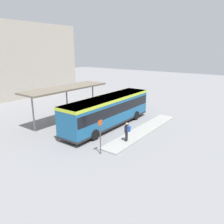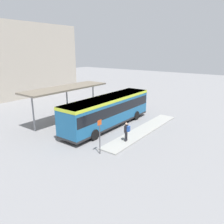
{
  "view_description": "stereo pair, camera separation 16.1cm",
  "coord_description": "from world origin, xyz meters",
  "px_view_note": "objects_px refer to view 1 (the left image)",
  "views": [
    {
      "loc": [
        -17.64,
        -13.45,
        7.94
      ],
      "look_at": [
        0.6,
        0.0,
        1.44
      ],
      "focal_mm": 35.0,
      "sensor_mm": 36.0,
      "label": 1
    },
    {
      "loc": [
        -17.55,
        -13.58,
        7.94
      ],
      "look_at": [
        0.6,
        0.0,
        1.44
      ],
      "focal_mm": 35.0,
      "sensor_mm": 36.0,
      "label": 2
    }
  ],
  "objects_px": {
    "pedestrian_waiting": "(127,131)",
    "bicycle_blue": "(130,103)",
    "bicycle_black": "(134,104)",
    "bicycle_orange": "(126,103)",
    "potted_planter_near_shelter": "(84,117)",
    "city_bus": "(109,109)",
    "platform_sign": "(100,135)"
  },
  "relations": [
    {
      "from": "city_bus",
      "to": "platform_sign",
      "type": "xyz_separation_m",
      "value": [
        -5.56,
        -3.42,
        -0.31
      ]
    },
    {
      "from": "bicycle_orange",
      "to": "pedestrian_waiting",
      "type": "bearing_deg",
      "value": -59.2
    },
    {
      "from": "bicycle_blue",
      "to": "platform_sign",
      "type": "relative_size",
      "value": 0.54
    },
    {
      "from": "bicycle_black",
      "to": "platform_sign",
      "type": "distance_m",
      "value": 15.51
    },
    {
      "from": "bicycle_black",
      "to": "potted_planter_near_shelter",
      "type": "relative_size",
      "value": 1.2
    },
    {
      "from": "pedestrian_waiting",
      "to": "potted_planter_near_shelter",
      "type": "relative_size",
      "value": 1.19
    },
    {
      "from": "bicycle_black",
      "to": "bicycle_orange",
      "type": "bearing_deg",
      "value": -169.09
    },
    {
      "from": "bicycle_orange",
      "to": "potted_planter_near_shelter",
      "type": "xyz_separation_m",
      "value": [
        -9.72,
        -0.8,
        0.37
      ]
    },
    {
      "from": "pedestrian_waiting",
      "to": "city_bus",
      "type": "bearing_deg",
      "value": -40.23
    },
    {
      "from": "pedestrian_waiting",
      "to": "bicycle_orange",
      "type": "relative_size",
      "value": 0.95
    },
    {
      "from": "city_bus",
      "to": "pedestrian_waiting",
      "type": "xyz_separation_m",
      "value": [
        -2.44,
        -3.88,
        -0.76
      ]
    },
    {
      "from": "pedestrian_waiting",
      "to": "bicycle_blue",
      "type": "bearing_deg",
      "value": -67.59
    },
    {
      "from": "pedestrian_waiting",
      "to": "bicycle_black",
      "type": "relative_size",
      "value": 1.0
    },
    {
      "from": "pedestrian_waiting",
      "to": "bicycle_black",
      "type": "xyz_separation_m",
      "value": [
        11.3,
        6.05,
        -0.73
      ]
    },
    {
      "from": "city_bus",
      "to": "bicycle_blue",
      "type": "height_order",
      "value": "city_bus"
    },
    {
      "from": "pedestrian_waiting",
      "to": "platform_sign",
      "type": "bearing_deg",
      "value": 73.65
    },
    {
      "from": "city_bus",
      "to": "bicycle_orange",
      "type": "height_order",
      "value": "city_bus"
    },
    {
      "from": "bicycle_blue",
      "to": "platform_sign",
      "type": "height_order",
      "value": "platform_sign"
    },
    {
      "from": "pedestrian_waiting",
      "to": "platform_sign",
      "type": "xyz_separation_m",
      "value": [
        -3.12,
        0.46,
        0.45
      ]
    },
    {
      "from": "bicycle_black",
      "to": "potted_planter_near_shelter",
      "type": "xyz_separation_m",
      "value": [
        -9.81,
        0.51,
        0.38
      ]
    },
    {
      "from": "city_bus",
      "to": "potted_planter_near_shelter",
      "type": "height_order",
      "value": "city_bus"
    },
    {
      "from": "potted_planter_near_shelter",
      "to": "city_bus",
      "type": "bearing_deg",
      "value": -70.55
    },
    {
      "from": "bicycle_black",
      "to": "platform_sign",
      "type": "relative_size",
      "value": 0.62
    },
    {
      "from": "bicycle_blue",
      "to": "potted_planter_near_shelter",
      "type": "relative_size",
      "value": 1.05
    },
    {
      "from": "city_bus",
      "to": "platform_sign",
      "type": "height_order",
      "value": "city_bus"
    },
    {
      "from": "pedestrian_waiting",
      "to": "bicycle_blue",
      "type": "xyz_separation_m",
      "value": [
        11.41,
        6.71,
        -0.78
      ]
    },
    {
      "from": "pedestrian_waiting",
      "to": "bicycle_orange",
      "type": "bearing_deg",
      "value": -64.76
    },
    {
      "from": "bicycle_orange",
      "to": "bicycle_blue",
      "type": "bearing_deg",
      "value": 14.23
    },
    {
      "from": "bicycle_blue",
      "to": "bicycle_orange",
      "type": "relative_size",
      "value": 0.84
    },
    {
      "from": "city_bus",
      "to": "bicycle_blue",
      "type": "xyz_separation_m",
      "value": [
        8.97,
        2.83,
        -1.54
      ]
    },
    {
      "from": "city_bus",
      "to": "pedestrian_waiting",
      "type": "bearing_deg",
      "value": -122.51
    },
    {
      "from": "platform_sign",
      "to": "bicycle_blue",
      "type": "bearing_deg",
      "value": 23.29
    }
  ]
}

